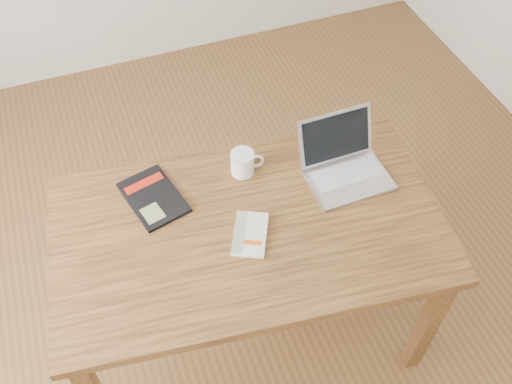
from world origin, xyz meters
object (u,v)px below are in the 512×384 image
object	(u,v)px
desk	(249,240)
white_guidebook	(250,234)
laptop	(344,164)
black_guidebook	(153,197)
coffee_mug	(243,162)

from	to	relation	value
desk	white_guidebook	world-z (taller)	white_guidebook
white_guidebook	laptop	size ratio (longest dim) A/B	0.72
black_guidebook	laptop	distance (m)	0.72
desk	laptop	distance (m)	0.46
white_guidebook	coffee_mug	size ratio (longest dim) A/B	1.69
desk	white_guidebook	xyz separation A→B (m)	(-0.01, -0.04, 0.10)
desk	coffee_mug	world-z (taller)	coffee_mug
desk	white_guidebook	distance (m)	0.11
white_guidebook	black_guidebook	distance (m)	0.39
black_guidebook	coffee_mug	bearing A→B (deg)	-12.26
desk	laptop	bearing A→B (deg)	22.17
laptop	coffee_mug	xyz separation A→B (m)	(-0.36, 0.13, 0.01)
desk	coffee_mug	xyz separation A→B (m)	(0.07, 0.25, 0.14)
black_guidebook	laptop	size ratio (longest dim) A/B	0.99
black_guidebook	white_guidebook	bearing A→B (deg)	-59.33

